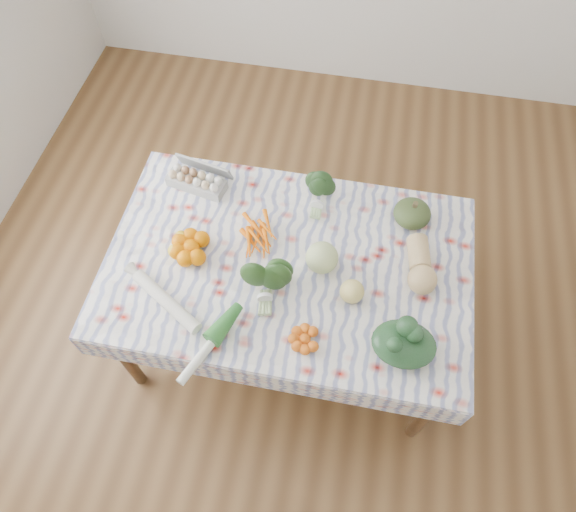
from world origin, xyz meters
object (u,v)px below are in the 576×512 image
object	(u,v)px
egg_carton	(196,181)
butternut_squash	(421,264)
cabbage	(322,258)
dining_table	(288,272)
kabocha_squash	(412,213)
grapefruit	(352,291)

from	to	relation	value
egg_carton	butternut_squash	xyz separation A→B (m)	(1.11, -0.28, 0.02)
egg_carton	cabbage	size ratio (longest dim) A/B	2.01
dining_table	butternut_squash	world-z (taller)	butternut_squash
kabocha_squash	grapefruit	distance (m)	0.51
kabocha_squash	butternut_squash	distance (m)	0.28
dining_table	grapefruit	size ratio (longest dim) A/B	15.08
egg_carton	kabocha_squash	xyz separation A→B (m)	(1.05, -0.01, 0.02)
cabbage	butternut_squash	distance (m)	0.44
cabbage	butternut_squash	world-z (taller)	cabbage
kabocha_squash	butternut_squash	xyz separation A→B (m)	(0.05, -0.27, 0.01)
kabocha_squash	dining_table	bearing A→B (deg)	-147.17
grapefruit	egg_carton	bearing A→B (deg)	150.50
dining_table	egg_carton	xyz separation A→B (m)	(-0.53, 0.35, 0.12)
egg_carton	butternut_squash	distance (m)	1.15
egg_carton	grapefruit	bearing A→B (deg)	-18.04
kabocha_squash	cabbage	size ratio (longest dim) A/B	1.20
egg_carton	cabbage	xyz separation A→B (m)	(0.68, -0.34, 0.03)
dining_table	kabocha_squash	distance (m)	0.64
egg_carton	cabbage	distance (m)	0.76
cabbage	grapefruit	distance (m)	0.20
kabocha_squash	grapefruit	bearing A→B (deg)	-116.12
butternut_squash	grapefruit	xyz separation A→B (m)	(-0.28, -0.19, -0.01)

